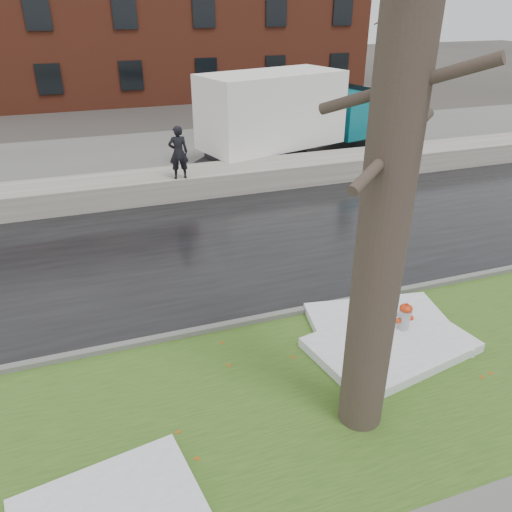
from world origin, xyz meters
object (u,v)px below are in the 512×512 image
object	(u,v)px
fire_hydrant	(404,319)
box_truck	(294,114)
tree	(392,156)
worker	(178,152)

from	to	relation	value
fire_hydrant	box_truck	distance (m)	11.93
tree	worker	bearing A→B (deg)	94.01
tree	worker	size ratio (longest dim) A/B	4.95
fire_hydrant	box_truck	size ratio (longest dim) A/B	0.07
box_truck	worker	world-z (taller)	box_truck
worker	box_truck	bearing A→B (deg)	-146.28
box_truck	fire_hydrant	bearing A→B (deg)	-118.28
fire_hydrant	tree	world-z (taller)	tree
fire_hydrant	worker	bearing A→B (deg)	106.94
fire_hydrant	worker	xyz separation A→B (m)	(-2.47, 8.44, 1.13)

